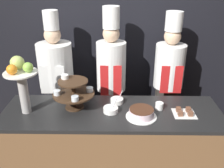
# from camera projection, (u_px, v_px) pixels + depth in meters

# --- Properties ---
(wall_back) EXTENTS (10.00, 0.06, 2.80)m
(wall_back) POSITION_uv_depth(u_px,v_px,m) (113.00, 34.00, 3.18)
(wall_back) COLOR black
(wall_back) RESTS_ON ground_plane
(buffet_counter) EXTENTS (2.17, 0.68, 0.87)m
(buffet_counter) POSITION_uv_depth(u_px,v_px,m) (112.00, 147.00, 2.65)
(buffet_counter) COLOR brown
(buffet_counter) RESTS_ON ground_plane
(tiered_stand) EXTENTS (0.41, 0.41, 0.34)m
(tiered_stand) POSITION_uv_depth(u_px,v_px,m) (73.00, 91.00, 2.46)
(tiered_stand) COLOR #3D2819
(tiered_stand) RESTS_ON buffet_counter
(fruit_pedestal) EXTENTS (0.31, 0.31, 0.55)m
(fruit_pedestal) POSITION_uv_depth(u_px,v_px,m) (21.00, 77.00, 2.31)
(fruit_pedestal) COLOR #B2ADA8
(fruit_pedestal) RESTS_ON buffet_counter
(cake_round) EXTENTS (0.29, 0.29, 0.09)m
(cake_round) POSITION_uv_depth(u_px,v_px,m) (141.00, 113.00, 2.35)
(cake_round) COLOR white
(cake_round) RESTS_ON buffet_counter
(cup_white) EXTENTS (0.08, 0.08, 0.07)m
(cup_white) POSITION_uv_depth(u_px,v_px,m) (159.00, 106.00, 2.49)
(cup_white) COLOR white
(cup_white) RESTS_ON buffet_counter
(cake_square_tray) EXTENTS (0.21, 0.19, 0.05)m
(cake_square_tray) POSITION_uv_depth(u_px,v_px,m) (184.00, 112.00, 2.41)
(cake_square_tray) COLOR white
(cake_square_tray) RESTS_ON buffet_counter
(serving_bowl_near) EXTENTS (0.15, 0.15, 0.15)m
(serving_bowl_near) POSITION_uv_depth(u_px,v_px,m) (111.00, 110.00, 2.44)
(serving_bowl_near) COLOR white
(serving_bowl_near) RESTS_ON buffet_counter
(serving_bowl_far) EXTENTS (0.13, 0.13, 0.15)m
(serving_bowl_far) POSITION_uv_depth(u_px,v_px,m) (117.00, 101.00, 2.61)
(serving_bowl_far) COLOR white
(serving_bowl_far) RESTS_ON buffet_counter
(chef_left) EXTENTS (0.41, 0.41, 1.75)m
(chef_left) POSITION_uv_depth(u_px,v_px,m) (57.00, 78.00, 3.02)
(chef_left) COLOR #28282D
(chef_left) RESTS_ON ground_plane
(chef_center_left) EXTENTS (0.35, 0.35, 1.80)m
(chef_center_left) POSITION_uv_depth(u_px,v_px,m) (111.00, 76.00, 3.00)
(chef_center_left) COLOR black
(chef_center_left) RESTS_ON ground_plane
(chef_center_right) EXTENTS (0.35, 0.35, 1.74)m
(chef_center_right) POSITION_uv_depth(u_px,v_px,m) (168.00, 77.00, 2.99)
(chef_center_right) COLOR #38332D
(chef_center_right) RESTS_ON ground_plane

